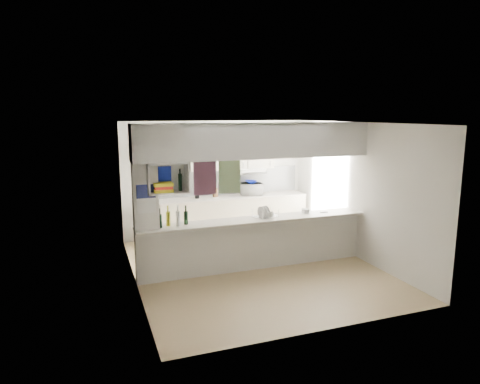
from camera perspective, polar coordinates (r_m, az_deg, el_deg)
name	(u,v)px	position (r m, az deg, el deg)	size (l,w,h in m)	color
floor	(255,268)	(7.87, 1.98, -10.10)	(4.80, 4.80, 0.00)	tan
ceiling	(256,123)	(7.37, 2.11, 9.19)	(4.80, 4.80, 0.00)	white
wall_back	(216,178)	(9.74, -3.24, 1.81)	(4.20, 4.20, 0.00)	silver
wall_left	(133,207)	(7.02, -14.08, -1.89)	(4.80, 4.80, 0.00)	silver
wall_right	(357,191)	(8.51, 15.27, 0.19)	(4.80, 4.80, 0.00)	silver
servery_partition	(246,178)	(7.39, 0.82, 1.87)	(4.20, 0.50, 2.60)	silver
cubby_shelf	(166,180)	(6.95, -9.81, 1.60)	(0.65, 0.35, 0.50)	white
kitchen_run	(226,201)	(9.63, -1.85, -1.15)	(3.60, 0.63, 2.24)	beige
microwave	(251,189)	(9.76, 1.54, 0.39)	(0.49, 0.33, 0.27)	white
bowl	(251,182)	(9.72, 1.48, 1.35)	(0.26, 0.26, 0.06)	#0E1F9F
dish_rack	(265,212)	(7.70, 3.39, -2.74)	(0.48, 0.42, 0.22)	silver
cup	(270,215)	(7.61, 4.08, -3.06)	(0.13, 0.13, 0.10)	white
wine_bottles	(173,219)	(7.16, -8.90, -3.52)	(0.52, 0.15, 0.36)	black
plastic_tubs	(307,211)	(8.12, 8.87, -2.52)	(0.49, 0.18, 0.07)	silver
utensil_jar	(197,195)	(9.43, -5.75, -0.44)	(0.10, 0.10, 0.14)	black
knife_block	(215,193)	(9.56, -3.32, -0.07)	(0.10, 0.08, 0.19)	brown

